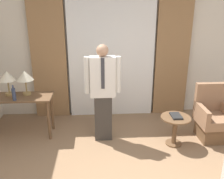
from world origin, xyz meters
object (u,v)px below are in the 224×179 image
desk (18,103)px  table_lamp_right (25,77)px  table_lamp_left (7,77)px  armchair (213,119)px  person (103,90)px  book (176,116)px  side_table (175,126)px  bottle_near_edge (14,94)px

desk → table_lamp_right: (0.15, 0.08, 0.46)m
table_lamp_left → armchair: bearing=-6.0°
person → desk: bearing=171.5°
table_lamp_right → armchair: table_lamp_right is taller
person → book: size_ratio=6.72×
person → side_table: size_ratio=3.29×
table_lamp_right → side_table: (2.54, -0.56, -0.74)m
side_table → book: book is taller
table_lamp_left → side_table: bearing=-11.2°
table_lamp_left → table_lamp_right: (0.30, 0.00, 0.00)m
table_lamp_left → table_lamp_right: same height
table_lamp_right → person: size_ratio=0.26×
desk → person: person is taller
person → side_table: 1.35m
bottle_near_edge → armchair: size_ratio=0.28×
desk → armchair: bearing=-5.0°
desk → person: 1.54m
bottle_near_edge → side_table: bearing=-6.5°
desk → armchair: (3.42, -0.30, -0.28)m
person → bottle_near_edge: bearing=178.2°
person → table_lamp_right: bearing=167.2°
table_lamp_left → table_lamp_right: size_ratio=1.00×
desk → table_lamp_left: bearing=152.0°
desk → person: bearing=-8.5°
desk → table_lamp_right: table_lamp_right is taller
bottle_near_edge → book: bottle_near_edge is taller
book → table_lamp_right: bearing=167.8°
bottle_near_edge → armchair: (3.41, -0.12, -0.51)m
side_table → book: 0.18m
table_lamp_left → bottle_near_edge: size_ratio=1.63×
book → table_lamp_left: bearing=169.1°
table_lamp_right → desk: bearing=-152.0°
person → armchair: size_ratio=1.75×
bottle_near_edge → book: size_ratio=1.06×
desk → armchair: 3.44m
armchair → book: (-0.73, -0.17, 0.17)m
table_lamp_left → book: bearing=-10.9°
table_lamp_right → book: bearing=-12.2°
bottle_near_edge → person: person is taller
table_lamp_left → person: size_ratio=0.26×
table_lamp_right → person: 1.38m
table_lamp_right → armchair: 3.37m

